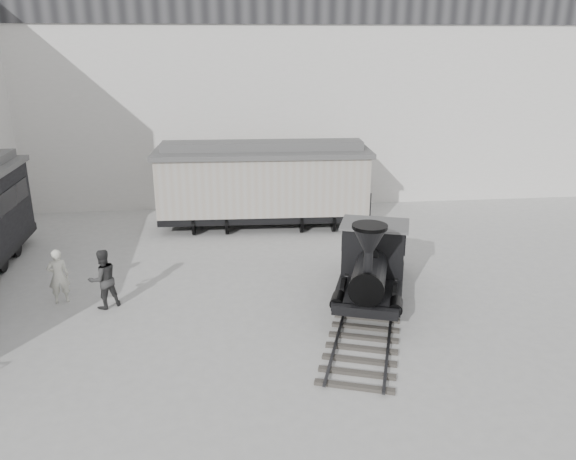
{
  "coord_description": "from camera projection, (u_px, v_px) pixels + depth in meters",
  "views": [
    {
      "loc": [
        -2.03,
        -11.35,
        7.29
      ],
      "look_at": [
        -0.28,
        4.29,
        2.0
      ],
      "focal_mm": 35.0,
      "sensor_mm": 36.0,
      "label": 1
    }
  ],
  "objects": [
    {
      "name": "ground",
      "position": [
        320.0,
        367.0,
        13.23
      ],
      "size": [
        90.0,
        90.0,
        0.0
      ],
      "primitive_type": "plane",
      "color": "#9E9E9B"
    },
    {
      "name": "north_wall",
      "position": [
        268.0,
        82.0,
        25.57
      ],
      "size": [
        34.0,
        2.51,
        11.0
      ],
      "color": "silver",
      "rests_on": "ground"
    },
    {
      "name": "locomotive",
      "position": [
        372.0,
        267.0,
        16.29
      ],
      "size": [
        4.36,
        8.38,
        2.91
      ],
      "rotation": [
        0.0,
        0.0,
        -0.33
      ],
      "color": "#2C2825",
      "rests_on": "ground"
    },
    {
      "name": "boxcar",
      "position": [
        263.0,
        183.0,
        22.81
      ],
      "size": [
        8.74,
        3.02,
        3.54
      ],
      "rotation": [
        0.0,
        0.0,
        -0.04
      ],
      "color": "black",
      "rests_on": "ground"
    },
    {
      "name": "visitor_a",
      "position": [
        58.0,
        276.0,
        16.28
      ],
      "size": [
        0.69,
        0.54,
        1.66
      ],
      "primitive_type": "imported",
      "rotation": [
        0.0,
        0.0,
        3.41
      ],
      "color": "silver",
      "rests_on": "ground"
    },
    {
      "name": "visitor_b",
      "position": [
        103.0,
        279.0,
        15.97
      ],
      "size": [
        1.08,
        1.02,
        1.76
      ],
      "primitive_type": "imported",
      "rotation": [
        0.0,
        0.0,
        3.71
      ],
      "color": "#313131",
      "rests_on": "ground"
    }
  ]
}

